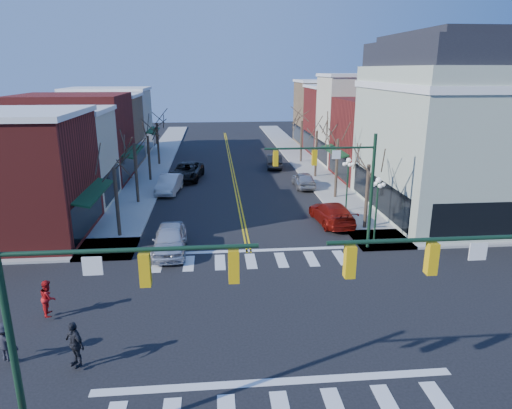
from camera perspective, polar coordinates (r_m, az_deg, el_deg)
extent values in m
plane|color=black|center=(21.36, 0.76, -13.75)|extent=(160.00, 160.00, 0.00)
cube|color=#9E9B93|center=(40.37, -14.77, 0.62)|extent=(3.50, 70.00, 0.15)
cube|color=#9E9B93|center=(41.23, 9.96, 1.25)|extent=(3.50, 70.00, 0.15)
cube|color=maroon|center=(33.67, -28.89, 2.86)|extent=(10.00, 8.50, 8.00)
cube|color=beige|center=(40.79, -24.69, 5.12)|extent=(10.00, 7.00, 7.50)
cube|color=maroon|center=(48.23, -21.74, 7.61)|extent=(10.00, 9.00, 8.50)
cube|color=#8D6F4D|center=(56.17, -19.43, 8.59)|extent=(10.00, 7.50, 7.80)
cube|color=beige|center=(63.65, -17.82, 9.75)|extent=(10.00, 8.00, 8.20)
cube|color=maroon|center=(47.91, 16.29, 7.76)|extent=(10.00, 8.50, 8.00)
cube|color=beige|center=(55.01, 13.45, 10.08)|extent=(10.00, 7.00, 10.00)
cube|color=maroon|center=(62.20, 11.21, 10.22)|extent=(10.00, 8.00, 8.50)
cube|color=#8D6F4D|center=(69.85, 9.37, 11.18)|extent=(10.00, 8.00, 9.00)
cube|color=#A9B59C|center=(38.05, 24.00, 7.16)|extent=(12.00, 14.00, 11.00)
cube|color=white|center=(37.70, 24.75, 13.30)|extent=(12.25, 14.25, 0.50)
cube|color=black|center=(37.70, 25.18, 16.77)|extent=(11.40, 13.40, 1.80)
cube|color=black|center=(37.75, 25.39, 18.43)|extent=(9.80, 11.80, 0.60)
cylinder|color=#14331E|center=(14.16, -28.09, -16.07)|extent=(0.20, 0.20, 7.20)
cylinder|color=#14331E|center=(11.98, -15.42, -5.50)|extent=(6.50, 0.12, 0.12)
cube|color=gold|center=(12.14, -13.70, -7.90)|extent=(0.28, 0.28, 0.90)
cube|color=gold|center=(12.00, -2.81, -7.70)|extent=(0.28, 0.28, 0.90)
cylinder|color=#14331E|center=(13.28, 22.61, -4.01)|extent=(6.50, 0.12, 0.12)
cube|color=gold|center=(13.33, 21.10, -6.31)|extent=(0.28, 0.28, 0.90)
cube|color=gold|center=(12.51, 11.64, -7.01)|extent=(0.28, 0.28, 0.90)
cylinder|color=#14331E|center=(28.32, 14.22, 1.35)|extent=(0.20, 0.20, 7.20)
cylinder|color=#14331E|center=(26.82, 8.03, 7.00)|extent=(6.50, 0.12, 0.12)
cube|color=gold|center=(26.84, 7.31, 5.84)|extent=(0.28, 0.28, 0.90)
cube|color=gold|center=(26.44, 2.46, 5.80)|extent=(0.28, 0.28, 0.90)
cylinder|color=#14331E|center=(30.02, 14.77, -1.02)|extent=(0.12, 0.12, 4.00)
sphere|color=white|center=(29.46, 15.07, 2.97)|extent=(0.36, 0.36, 0.36)
cylinder|color=#14331E|center=(35.95, 11.31, 2.09)|extent=(0.12, 0.12, 4.00)
sphere|color=white|center=(35.48, 11.51, 5.45)|extent=(0.36, 0.36, 0.36)
cylinder|color=#382B21|center=(31.18, -16.99, 0.19)|extent=(0.24, 0.24, 4.76)
cylinder|color=#382B21|center=(38.78, -14.75, 3.70)|extent=(0.24, 0.24, 5.04)
cylinder|color=#382B21|center=(46.57, -13.21, 5.59)|extent=(0.24, 0.24, 4.55)
cylinder|color=#382B21|center=(54.36, -12.14, 7.37)|extent=(0.24, 0.24, 4.90)
cylinder|color=#382B21|center=(32.25, 13.66, 0.85)|extent=(0.24, 0.24, 4.62)
cylinder|color=#382B21|center=(39.61, 10.03, 4.37)|extent=(0.24, 0.24, 5.18)
cylinder|color=#382B21|center=(47.26, 7.50, 6.21)|extent=(0.24, 0.24, 4.83)
cylinder|color=#382B21|center=(54.97, 5.68, 7.79)|extent=(0.24, 0.24, 4.97)
imported|color=silver|center=(28.29, -10.72, -4.32)|extent=(2.08, 4.96, 1.67)
imported|color=silver|center=(42.09, -10.79, 2.54)|extent=(2.31, 5.02, 1.60)
imported|color=black|center=(46.81, -8.67, 4.11)|extent=(3.63, 6.43, 1.69)
imported|color=maroon|center=(33.44, 9.46, -1.08)|extent=(2.67, 5.56, 1.56)
imported|color=#A3A3A7|center=(43.40, 5.97, 3.10)|extent=(1.78, 4.40, 1.50)
imported|color=black|center=(52.00, 2.29, 5.43)|extent=(2.01, 4.76, 1.53)
imported|color=red|center=(22.78, -24.54, -10.53)|extent=(0.79, 0.92, 1.66)
imported|color=black|center=(18.82, -21.73, -15.88)|extent=(1.08, 1.02, 1.79)
imported|color=black|center=(20.26, -28.84, -14.82)|extent=(1.14, 0.90, 1.54)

